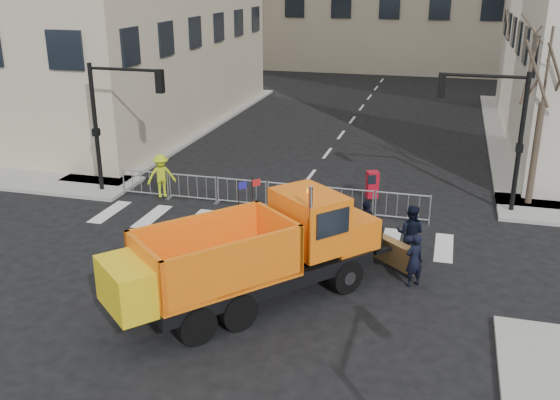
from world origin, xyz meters
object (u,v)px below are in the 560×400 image
(cop_c, at_px, (366,224))
(worker, at_px, (161,176))
(cop_a, at_px, (414,260))
(newspaper_box, at_px, (372,184))
(cop_b, at_px, (410,233))
(plow_truck, at_px, (251,253))

(cop_c, relative_size, worker, 0.95)
(cop_a, relative_size, newspaper_box, 1.49)
(worker, bearing_deg, cop_a, -59.03)
(cop_b, height_order, cop_c, cop_b)
(cop_a, xyz_separation_m, worker, (-10.38, 4.85, 0.21))
(cop_b, bearing_deg, plow_truck, 51.15)
(cop_b, height_order, worker, worker)
(cop_a, distance_m, newspaper_box, 7.31)
(newspaper_box, bearing_deg, plow_truck, -127.16)
(cop_a, relative_size, cop_b, 0.87)
(cop_a, height_order, worker, worker)
(plow_truck, height_order, cop_b, plow_truck)
(worker, height_order, newspaper_box, worker)
(plow_truck, relative_size, cop_a, 5.09)
(cop_a, height_order, cop_c, cop_c)
(cop_c, bearing_deg, worker, -87.62)
(cop_a, bearing_deg, cop_b, -122.77)
(cop_b, relative_size, newspaper_box, 1.72)
(cop_b, bearing_deg, newspaper_box, -63.84)
(newspaper_box, bearing_deg, cop_a, -97.20)
(plow_truck, distance_m, cop_b, 5.68)
(plow_truck, height_order, cop_c, plow_truck)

